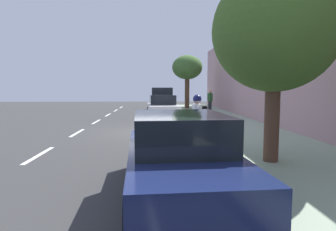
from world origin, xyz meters
The scene contains 14 objects.
ground centered at (0.00, 0.00, 0.00)m, with size 57.61×57.61×0.00m, color #363636.
sidewalk centered at (3.94, 0.00, 0.08)m, with size 3.97×36.01×0.16m, color #9BAF93.
curb_edge centered at (1.88, 0.00, 0.08)m, with size 0.16×36.01×0.16m, color gray.
lane_stripe_centre centered at (-3.12, -0.10, 0.00)m, with size 0.14×35.80×0.01m.
lane_stripe_bike_edge centered at (0.41, 0.00, 0.00)m, with size 0.12×36.01×0.01m, color white.
building_facade centered at (6.17, 0.00, 2.88)m, with size 0.50×36.01×5.76m, color #B48A90.
parked_sedan_dark_blue_second centered at (0.72, -7.80, 0.75)m, with size 2.03×4.49×1.52m.
parked_sedan_white_mid centered at (0.77, 5.57, 0.75)m, with size 2.02×4.49×1.52m.
parked_suv_grey_far centered at (0.88, 11.89, 1.03)m, with size 2.03×4.73×1.99m.
bicycle_at_curb centered at (1.41, -3.43, 0.39)m, with size 1.77×0.46×0.79m.
cyclist_with_backpack centered at (1.64, -3.88, 1.08)m, with size 0.44×0.62×1.76m.
street_tree_mid_block centered at (3.15, -5.91, 3.31)m, with size 2.98×2.98×4.63m.
street_tree_far_end centered at (3.15, 12.62, 3.69)m, with size 2.65×2.65×4.65m.
pedestrian_on_phone centered at (4.33, 8.15, 1.11)m, with size 0.34×0.59×1.67m.
Camera 1 is at (0.28, -12.81, 1.97)m, focal length 30.88 mm.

